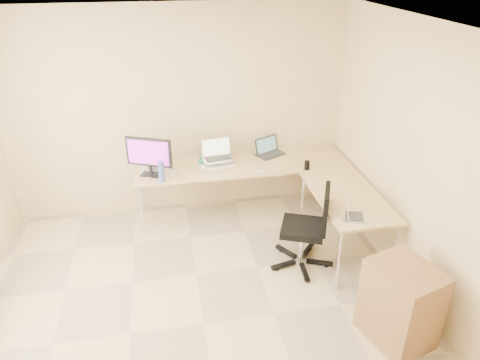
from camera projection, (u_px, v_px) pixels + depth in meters
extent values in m
plane|color=#CAB586|center=(204.00, 324.00, 4.18)|extent=(4.50, 4.50, 0.00)
plane|color=white|center=(189.00, 35.00, 2.99)|extent=(4.50, 4.50, 0.00)
plane|color=beige|center=(179.00, 113.00, 5.55)|extent=(4.50, 0.00, 4.50)
plane|color=beige|center=(436.00, 181.00, 3.93)|extent=(0.00, 4.50, 4.50)
cube|color=tan|center=(243.00, 189.00, 5.75)|extent=(2.65, 0.70, 0.73)
cube|color=tan|center=(345.00, 224.00, 5.04)|extent=(0.70, 1.30, 0.73)
cube|color=black|center=(149.00, 157.00, 5.20)|extent=(0.58, 0.38, 0.47)
cube|color=#1D8C7A|center=(209.00, 158.00, 5.68)|extent=(0.30, 0.36, 0.05)
cube|color=silver|center=(218.00, 150.00, 5.51)|extent=(0.43, 0.35, 0.25)
cube|color=#282626|center=(271.00, 147.00, 5.77)|extent=(0.43, 0.39, 0.22)
cube|color=white|center=(216.00, 166.00, 5.50)|extent=(0.49, 0.18, 0.02)
ellipsoid|color=white|center=(262.00, 172.00, 5.34)|extent=(0.12, 0.10, 0.04)
imported|color=beige|center=(173.00, 173.00, 5.25)|extent=(0.14, 0.14, 0.10)
cylinder|color=silver|center=(200.00, 168.00, 5.43)|extent=(0.14, 0.14, 0.03)
cylinder|color=#415BA5|center=(161.00, 172.00, 5.10)|extent=(0.09, 0.09, 0.25)
cube|color=silver|center=(151.00, 173.00, 5.36)|extent=(0.26, 0.31, 0.01)
cube|color=silver|center=(151.00, 166.00, 5.43)|extent=(0.27, 0.24, 0.08)
cylinder|color=white|center=(150.00, 161.00, 5.34)|extent=(0.27, 0.27, 0.27)
cylinder|color=black|center=(307.00, 165.00, 5.42)|extent=(0.07, 0.07, 0.11)
cube|color=silver|center=(355.00, 210.00, 4.42)|extent=(0.34, 0.31, 0.19)
cube|color=black|center=(303.00, 225.00, 4.76)|extent=(0.76, 0.76, 0.96)
cube|color=brown|center=(400.00, 306.00, 3.89)|extent=(0.62, 0.69, 0.80)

